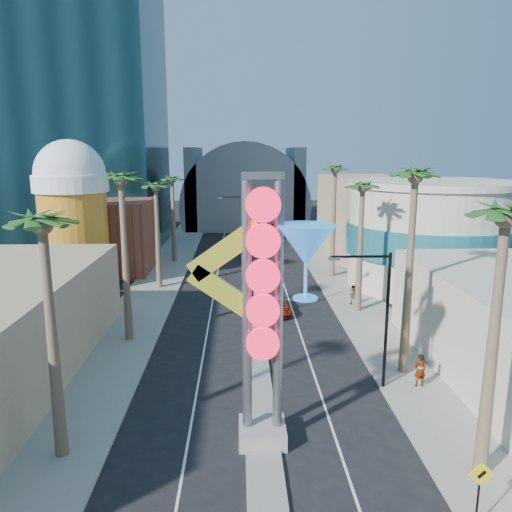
# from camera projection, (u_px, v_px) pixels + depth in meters

# --- Properties ---
(ground) EXTENTS (240.00, 240.00, 0.00)m
(ground) POSITION_uv_depth(u_px,v_px,m) (265.00, 481.00, 20.67)
(ground) COLOR black
(ground) RESTS_ON ground
(sidewalk_west) EXTENTS (5.00, 100.00, 0.15)m
(sidewalk_west) POSITION_uv_depth(u_px,v_px,m) (162.00, 275.00, 54.57)
(sidewalk_west) COLOR gray
(sidewalk_west) RESTS_ON ground
(sidewalk_east) EXTENTS (5.00, 100.00, 0.15)m
(sidewalk_east) POSITION_uv_depth(u_px,v_px,m) (335.00, 274.00, 55.19)
(sidewalk_east) COLOR gray
(sidewalk_east) RESTS_ON ground
(median) EXTENTS (1.60, 84.00, 0.15)m
(median) POSITION_uv_depth(u_px,v_px,m) (248.00, 268.00, 57.81)
(median) COLOR gray
(median) RESTS_ON ground
(hotel_tower) EXTENTS (20.00, 20.00, 50.00)m
(hotel_tower) POSITION_uv_depth(u_px,v_px,m) (79.00, 61.00, 65.63)
(hotel_tower) COLOR black
(hotel_tower) RESTS_ON ground
(brick_filler_west) EXTENTS (10.00, 10.00, 8.00)m
(brick_filler_west) POSITION_uv_depth(u_px,v_px,m) (107.00, 236.00, 56.48)
(brick_filler_west) COLOR brown
(brick_filler_west) RESTS_ON ground
(filler_east) EXTENTS (10.00, 20.00, 10.00)m
(filler_east) POSITION_uv_depth(u_px,v_px,m) (366.00, 215.00, 67.10)
(filler_east) COLOR tan
(filler_east) RESTS_ON ground
(beer_mug) EXTENTS (7.00, 7.00, 14.50)m
(beer_mug) POSITION_uv_depth(u_px,v_px,m) (73.00, 210.00, 47.83)
(beer_mug) COLOR #BC6219
(beer_mug) RESTS_ON ground
(turquoise_building) EXTENTS (16.60, 16.60, 10.60)m
(turquoise_building) POSITION_uv_depth(u_px,v_px,m) (431.00, 235.00, 49.51)
(turquoise_building) COLOR beige
(turquoise_building) RESTS_ON ground
(canopy) EXTENTS (22.00, 16.00, 22.00)m
(canopy) POSITION_uv_depth(u_px,v_px,m) (245.00, 202.00, 90.18)
(canopy) COLOR slate
(canopy) RESTS_ON ground
(neon_sign) EXTENTS (6.53, 2.60, 12.55)m
(neon_sign) POSITION_uv_depth(u_px,v_px,m) (281.00, 292.00, 22.08)
(neon_sign) COLOR gray
(neon_sign) RESTS_ON ground
(ped_sign) EXTENTS (0.92, 0.12, 2.66)m
(ped_sign) POSITION_uv_depth(u_px,v_px,m) (480.00, 485.00, 17.56)
(ped_sign) COLOR black
(ped_sign) RESTS_ON sidewalk_east
(streetlight_0) EXTENTS (3.79, 0.25, 8.00)m
(streetlight_0) POSITION_uv_depth(u_px,v_px,m) (259.00, 262.00, 39.24)
(streetlight_0) COLOR black
(streetlight_0) RESTS_ON ground
(streetlight_1) EXTENTS (3.79, 0.25, 8.00)m
(streetlight_1) POSITION_uv_depth(u_px,v_px,m) (243.00, 220.00, 62.67)
(streetlight_1) COLOR black
(streetlight_1) RESTS_ON ground
(streetlight_2) EXTENTS (3.45, 0.25, 8.00)m
(streetlight_2) POSITION_uv_depth(u_px,v_px,m) (379.00, 309.00, 27.71)
(streetlight_2) COLOR black
(streetlight_2) RESTS_ON ground
(palm_0) EXTENTS (2.40, 2.40, 11.70)m
(palm_0) POSITION_uv_depth(u_px,v_px,m) (43.00, 238.00, 20.28)
(palm_0) COLOR brown
(palm_0) RESTS_ON ground
(palm_1) EXTENTS (2.40, 2.40, 12.70)m
(palm_1) POSITION_uv_depth(u_px,v_px,m) (121.00, 190.00, 33.78)
(palm_1) COLOR brown
(palm_1) RESTS_ON ground
(palm_2) EXTENTS (2.40, 2.40, 11.20)m
(palm_2) POSITION_uv_depth(u_px,v_px,m) (156.00, 193.00, 47.75)
(palm_2) COLOR brown
(palm_2) RESTS_ON ground
(palm_3) EXTENTS (2.40, 2.40, 11.20)m
(palm_3) POSITION_uv_depth(u_px,v_px,m) (172.00, 185.00, 59.48)
(palm_3) COLOR brown
(palm_3) RESTS_ON ground
(palm_4) EXTENTS (2.40, 2.40, 12.20)m
(palm_4) POSITION_uv_depth(u_px,v_px,m) (504.00, 233.00, 18.82)
(palm_4) COLOR brown
(palm_4) RESTS_ON ground
(palm_5) EXTENTS (2.40, 2.40, 13.20)m
(palm_5) POSITION_uv_depth(u_px,v_px,m) (415.00, 189.00, 28.42)
(palm_5) COLOR brown
(palm_5) RESTS_ON ground
(palm_6) EXTENTS (2.40, 2.40, 11.70)m
(palm_6) POSITION_uv_depth(u_px,v_px,m) (363.00, 195.00, 40.43)
(palm_6) COLOR brown
(palm_6) RESTS_ON ground
(palm_7) EXTENTS (2.40, 2.40, 12.70)m
(palm_7) POSITION_uv_depth(u_px,v_px,m) (335.00, 176.00, 51.98)
(palm_7) COLOR brown
(palm_7) RESTS_ON ground
(red_pickup) EXTENTS (2.66, 4.96, 1.32)m
(red_pickup) POSITION_uv_depth(u_px,v_px,m) (275.00, 305.00, 42.04)
(red_pickup) COLOR #991A0B
(red_pickup) RESTS_ON ground
(pedestrian_a) EXTENTS (0.76, 0.55, 1.95)m
(pedestrian_a) POSITION_uv_depth(u_px,v_px,m) (420.00, 370.00, 28.52)
(pedestrian_a) COLOR gray
(pedestrian_a) RESTS_ON sidewalk_east
(pedestrian_b) EXTENTS (1.00, 0.88, 1.71)m
(pedestrian_b) POSITION_uv_depth(u_px,v_px,m) (353.00, 295.00, 43.96)
(pedestrian_b) COLOR gray
(pedestrian_b) RESTS_ON sidewalk_east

